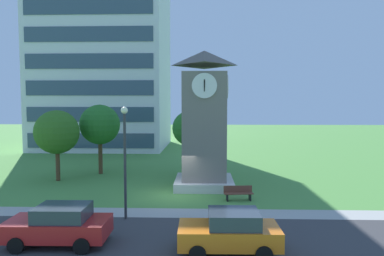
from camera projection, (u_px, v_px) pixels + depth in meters
ground_plane at (176, 195)px, 22.10m from camera, size 160.00×160.00×0.00m
street_asphalt at (161, 246)px, 14.06m from camera, size 120.00×7.20×0.01m
kerb_strip at (171, 213)px, 18.45m from camera, size 120.00×1.60×0.01m
office_building at (105, 56)px, 47.00m from camera, size 16.94×13.89×25.60m
clock_tower at (204, 127)px, 24.12m from camera, size 4.14×4.14×9.79m
park_bench at (238, 193)px, 20.90m from camera, size 1.84×0.67×0.88m
street_lamp at (125, 150)px, 17.28m from camera, size 0.36×0.36×5.84m
tree_streetside at (190, 129)px, 28.45m from camera, size 2.95×2.95×5.44m
tree_near_tower at (100, 125)px, 28.76m from camera, size 3.42×3.42×5.97m
tree_by_building at (57, 132)px, 26.11m from camera, size 3.42×3.42×5.54m
parked_car_red at (59, 225)px, 14.23m from camera, size 4.28×2.09×1.69m
parked_car_orange at (230, 231)px, 13.48m from camera, size 4.06×2.08×1.69m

